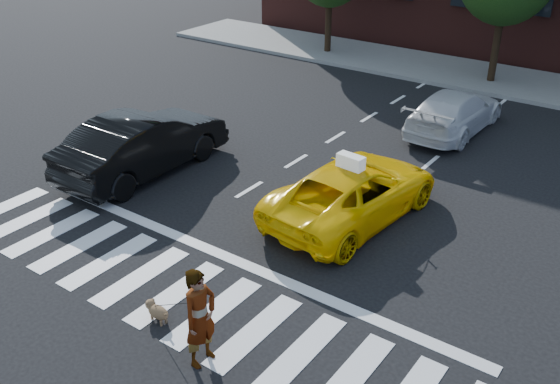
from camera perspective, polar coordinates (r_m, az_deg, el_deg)
name	(u,v)px	position (r m, az deg, el deg)	size (l,w,h in m)	color
ground	(176,293)	(12.80, -9.50, -9.13)	(120.00, 120.00, 0.00)	black
crosswalk	(176,293)	(12.80, -9.50, -9.11)	(13.00, 2.40, 0.01)	silver
stop_line	(227,257)	(13.74, -4.84, -5.95)	(12.00, 0.30, 0.01)	silver
sidewalk_far	(482,77)	(26.71, 17.99, 9.99)	(30.00, 4.00, 0.15)	slate
taxi	(353,191)	(14.99, 6.69, 0.08)	(2.30, 4.99, 1.39)	#FFC905
black_sedan	(144,143)	(17.52, -12.37, 4.38)	(1.80, 5.16, 1.70)	black
white_suv	(454,111)	(20.71, 15.66, 7.11)	(1.87, 4.61, 1.34)	silver
woman	(200,318)	(10.65, -7.30, -11.33)	(0.68, 0.44, 1.86)	#999999
dog	(157,311)	(12.08, -11.22, -10.59)	(0.65, 0.30, 0.37)	olive
taxi_sign	(351,162)	(14.46, 6.48, 2.78)	(0.65, 0.28, 0.32)	white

